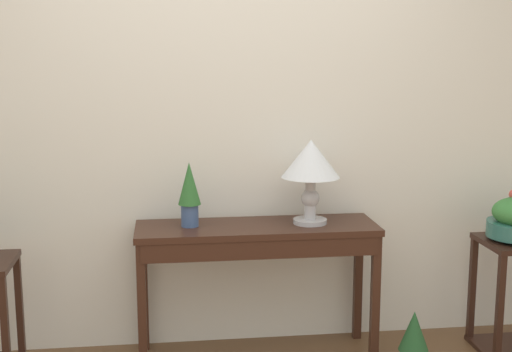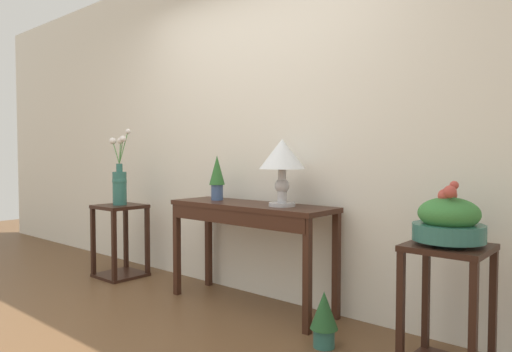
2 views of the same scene
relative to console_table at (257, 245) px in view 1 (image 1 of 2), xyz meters
name	(u,v)px [view 1 (image 1 of 2)]	position (x,y,z in m)	size (l,w,h in m)	color
back_wall_with_art	(226,103)	(-0.14, 0.32, 0.74)	(9.00, 0.10, 2.80)	silver
console_table	(257,245)	(0.00, 0.00, 0.00)	(1.31, 0.41, 0.76)	#381E14
table_lamp	(311,164)	(0.29, 0.02, 0.43)	(0.32, 0.32, 0.46)	#B7B7BC
potted_plant_on_console	(189,191)	(-0.36, 0.04, 0.30)	(0.12, 0.12, 0.35)	#3D5684
potted_plant_floor	(414,338)	(0.81, -0.25, -0.47)	(0.16, 0.16, 0.33)	#2D665B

